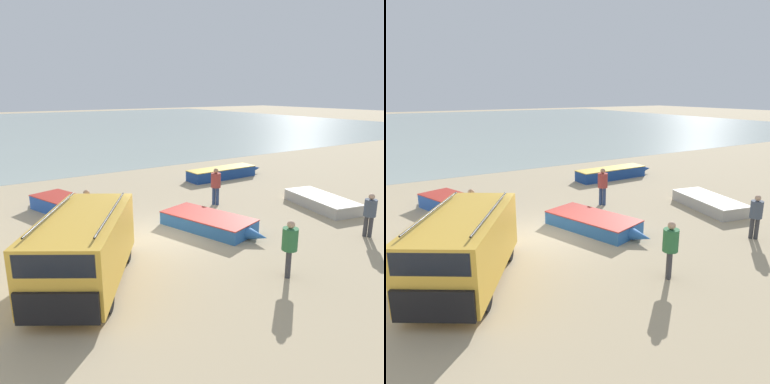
{
  "view_description": "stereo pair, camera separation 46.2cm",
  "coord_description": "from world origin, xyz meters",
  "views": [
    {
      "loc": [
        -6.34,
        -11.6,
        5.28
      ],
      "look_at": [
        2.36,
        1.73,
        1.0
      ],
      "focal_mm": 35.0,
      "sensor_mm": 36.0,
      "label": 1
    },
    {
      "loc": [
        -5.95,
        -11.85,
        5.28
      ],
      "look_at": [
        2.36,
        1.73,
        1.0
      ],
      "focal_mm": 35.0,
      "sensor_mm": 36.0,
      "label": 2
    }
  ],
  "objects": [
    {
      "name": "ground_plane",
      "position": [
        0.0,
        0.0,
        0.0
      ],
      "size": [
        200.0,
        200.0,
        0.0
      ],
      "primitive_type": "plane",
      "color": "tan"
    },
    {
      "name": "parked_van",
      "position": [
        -3.6,
        -1.93,
        1.13
      ],
      "size": [
        4.23,
        5.05,
        2.16
      ],
      "rotation": [
        0.0,
        0.0,
        4.14
      ],
      "color": "gold",
      "rests_on": "ground_plane"
    },
    {
      "name": "fishing_rowboat_0",
      "position": [
        8.0,
        6.62,
        0.33
      ],
      "size": [
        5.6,
        1.34,
        0.67
      ],
      "rotation": [
        0.0,
        0.0,
        0.02
      ],
      "color": "navy",
      "rests_on": "ground_plane"
    },
    {
      "name": "fishing_rowboat_1",
      "position": [
        -2.31,
        5.06,
        0.33
      ],
      "size": [
        2.65,
        4.62,
        0.67
      ],
      "rotation": [
        0.0,
        0.0,
        1.9
      ],
      "color": "#234CA3",
      "rests_on": "ground_plane"
    },
    {
      "name": "fishing_rowboat_2",
      "position": [
        8.03,
        -0.67,
        0.26
      ],
      "size": [
        2.27,
        4.6,
        0.53
      ],
      "rotation": [
        0.0,
        0.0,
        1.37
      ],
      "color": "#ADA89E",
      "rests_on": "ground_plane"
    },
    {
      "name": "fishing_rowboat_3",
      "position": [
        1.91,
        -0.28,
        0.27
      ],
      "size": [
        2.74,
        4.61,
        0.54
      ],
      "rotation": [
        0.0,
        0.0,
        5.02
      ],
      "color": "#2D66AD",
      "rests_on": "ground_plane"
    },
    {
      "name": "fisherman_0",
      "position": [
        4.06,
        2.26,
        1.07
      ],
      "size": [
        0.47,
        0.47,
        1.79
      ],
      "rotation": [
        0.0,
        0.0,
        0.57
      ],
      "color": "navy",
      "rests_on": "ground_plane"
    },
    {
      "name": "fisherman_1",
      "position": [
        6.38,
        -4.17,
        1.0
      ],
      "size": [
        0.44,
        0.44,
        1.67
      ],
      "rotation": [
        0.0,
        0.0,
        0.52
      ],
      "color": "#38383D",
      "rests_on": "ground_plane"
    },
    {
      "name": "fisherman_2",
      "position": [
        -2.39,
        1.5,
        1.09
      ],
      "size": [
        0.48,
        0.48,
        1.83
      ],
      "rotation": [
        0.0,
        0.0,
        3.95
      ],
      "color": "#5B564C",
      "rests_on": "ground_plane"
    },
    {
      "name": "fisherman_3",
      "position": [
        1.52,
        -4.73,
        1.03
      ],
      "size": [
        0.45,
        0.45,
        1.73
      ],
      "rotation": [
        0.0,
        0.0,
        2.25
      ],
      "color": "#38383D",
      "rests_on": "ground_plane"
    }
  ]
}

